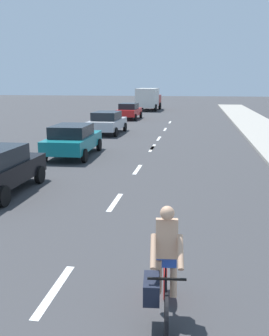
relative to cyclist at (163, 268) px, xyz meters
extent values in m
plane|color=#38383A|center=(-1.97, 14.25, -0.83)|extent=(160.00, 160.00, 0.00)
cube|color=white|center=(-1.97, 0.45, -0.83)|extent=(0.16, 1.80, 0.01)
cube|color=white|center=(-1.97, 5.61, -0.83)|extent=(0.16, 1.80, 0.01)
cube|color=white|center=(-1.97, 10.16, -0.83)|extent=(0.16, 1.80, 0.01)
cube|color=white|center=(-1.97, 15.27, -0.83)|extent=(0.16, 1.80, 0.01)
cube|color=white|center=(-1.97, 15.89, -0.83)|extent=(0.16, 1.80, 0.01)
cube|color=white|center=(-1.97, 19.26, -0.83)|extent=(0.16, 1.80, 0.01)
cube|color=white|center=(-1.97, 24.25, -0.83)|extent=(0.16, 1.80, 0.01)
cube|color=white|center=(-1.97, 29.57, -0.83)|extent=(0.16, 1.80, 0.01)
cylinder|color=black|center=(0.10, -0.48, -0.50)|extent=(0.11, 0.66, 0.66)
cylinder|color=red|center=(-0.01, 0.56, -0.50)|extent=(0.11, 0.66, 0.66)
cube|color=black|center=(0.05, 0.04, -0.32)|extent=(0.13, 0.94, 0.04)
cylinder|color=black|center=(0.02, 0.25, -0.08)|extent=(0.03, 0.03, 0.48)
cube|color=black|center=(0.09, -0.41, 0.05)|extent=(0.56, 0.08, 0.03)
cube|color=tan|center=(0.04, 0.12, 0.45)|extent=(0.37, 0.35, 0.63)
sphere|color=tan|center=(0.04, 0.06, 0.88)|extent=(0.22, 0.22, 0.22)
cube|color=#2D51B7|center=(0.03, 0.17, 0.12)|extent=(0.34, 0.25, 0.28)
cube|color=black|center=(-0.15, -0.27, -0.20)|extent=(0.29, 0.54, 0.32)
cylinder|color=tan|center=(0.16, 0.13, -0.20)|extent=(0.14, 0.33, 0.62)
cylinder|color=tan|center=(-0.08, 0.11, -0.20)|extent=(0.13, 0.21, 0.63)
cylinder|color=tan|center=(0.26, -0.12, 0.35)|extent=(0.14, 0.49, 0.41)
cylinder|color=tan|center=(-0.14, -0.16, 0.35)|extent=(0.14, 0.49, 0.41)
cylinder|color=black|center=(-5.16, 7.40, -0.51)|extent=(0.18, 0.64, 0.64)
cylinder|color=black|center=(-5.15, 4.67, -0.51)|extent=(0.18, 0.64, 0.64)
cube|color=#14727A|center=(-5.61, 12.70, -0.14)|extent=(2.09, 4.64, 0.64)
cube|color=black|center=(-5.60, 12.47, 0.46)|extent=(1.78, 2.44, 0.56)
cylinder|color=black|center=(-6.63, 14.22, -0.51)|extent=(0.20, 0.65, 0.64)
cylinder|color=black|center=(-4.71, 14.29, -0.51)|extent=(0.20, 0.65, 0.64)
cylinder|color=black|center=(-6.51, 11.11, -0.51)|extent=(0.20, 0.65, 0.64)
cylinder|color=black|center=(-4.59, 11.18, -0.51)|extent=(0.20, 0.65, 0.64)
cube|color=#B7BABF|center=(-5.84, 21.13, -0.14)|extent=(1.99, 4.57, 0.64)
cube|color=black|center=(-5.84, 20.90, 0.46)|extent=(1.72, 2.39, 0.56)
cylinder|color=black|center=(-6.76, 22.69, -0.51)|extent=(0.19, 0.64, 0.64)
cylinder|color=black|center=(-4.85, 22.65, -0.51)|extent=(0.19, 0.64, 0.64)
cylinder|color=black|center=(-6.82, 19.61, -0.51)|extent=(0.19, 0.64, 0.64)
cylinder|color=black|center=(-4.91, 19.57, -0.51)|extent=(0.19, 0.64, 0.64)
cube|color=red|center=(-6.17, 31.94, -0.14)|extent=(1.94, 4.37, 0.64)
cube|color=black|center=(-6.18, 31.72, 0.46)|extent=(1.66, 2.29, 0.56)
cylinder|color=black|center=(-7.03, 33.43, -0.51)|extent=(0.20, 0.65, 0.64)
cylinder|color=black|center=(-5.22, 33.38, -0.51)|extent=(0.20, 0.65, 0.64)
cylinder|color=black|center=(-7.12, 30.50, -0.51)|extent=(0.20, 0.65, 0.64)
cylinder|color=black|center=(-5.31, 30.45, -0.51)|extent=(0.20, 0.65, 0.64)
cube|color=maroon|center=(-5.68, 46.18, 0.37)|extent=(2.50, 2.44, 1.40)
cube|color=silver|center=(-5.82, 43.19, 0.82)|extent=(2.58, 4.26, 2.30)
cylinder|color=black|center=(-6.89, 46.10, -0.38)|extent=(0.32, 0.91, 0.90)
cylinder|color=black|center=(-4.49, 46.00, -0.38)|extent=(0.32, 0.91, 0.90)
cylinder|color=black|center=(-7.06, 42.21, -0.38)|extent=(0.32, 0.91, 0.90)
cylinder|color=black|center=(-4.66, 42.10, -0.38)|extent=(0.32, 0.91, 0.90)
camera|label=1|loc=(0.43, -5.37, 2.81)|focal=40.71mm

